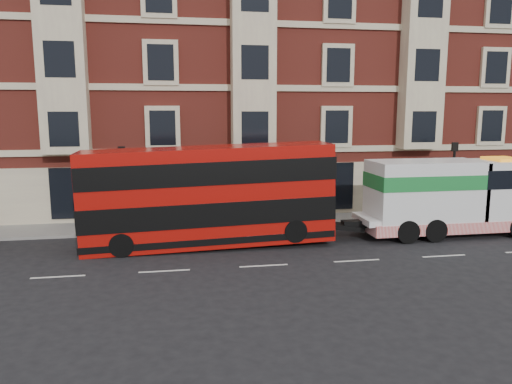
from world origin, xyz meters
TOP-DOWN VIEW (x-y plane):
  - ground at (0.00, 0.00)m, footprint 120.00×120.00m
  - sidewalk at (0.00, 7.50)m, footprint 90.00×3.00m
  - victorian_terrace at (0.50, 15.00)m, footprint 45.00×12.00m
  - lamp_post_west at (-6.00, 6.20)m, footprint 0.35×0.15m
  - lamp_post_east at (12.00, 6.20)m, footprint 0.35×0.15m
  - double_decker_bus at (-1.96, 3.42)m, footprint 11.42×2.62m
  - tow_truck at (10.10, 3.42)m, footprint 9.14×2.70m
  - pedestrian at (-6.05, 7.57)m, footprint 0.70×0.48m

SIDE VIEW (x-z plane):
  - ground at x=0.00m, z-range 0.00..0.00m
  - sidewalk at x=0.00m, z-range 0.00..0.15m
  - pedestrian at x=-6.05m, z-range 0.15..1.99m
  - tow_truck at x=10.10m, z-range 0.12..3.93m
  - double_decker_bus at x=-1.96m, z-range 0.14..4.76m
  - lamp_post_west at x=-6.00m, z-range 0.50..4.85m
  - lamp_post_east at x=12.00m, z-range 0.50..4.85m
  - victorian_terrace at x=0.50m, z-range -0.13..20.27m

